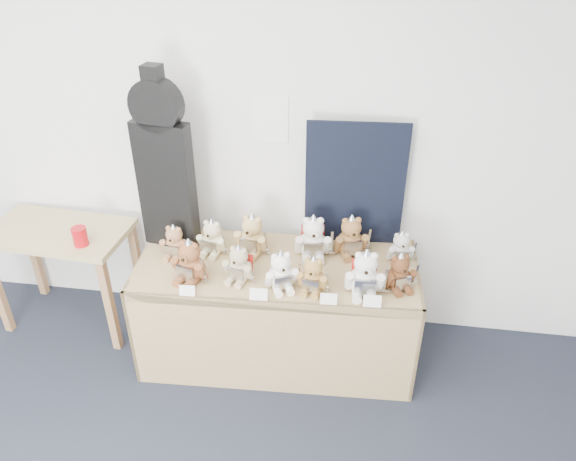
# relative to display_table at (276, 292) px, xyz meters

# --- Properties ---
(room_shell) EXTENTS (6.00, 6.00, 6.00)m
(room_shell) POSITION_rel_display_table_xyz_m (-0.10, 0.50, 0.90)
(room_shell) COLOR white
(room_shell) RESTS_ON floor
(display_table) EXTENTS (1.72, 0.79, 0.70)m
(display_table) POSITION_rel_display_table_xyz_m (0.00, 0.00, 0.00)
(display_table) COLOR olive
(display_table) RESTS_ON floor
(side_table) EXTENTS (0.93, 0.56, 0.75)m
(side_table) POSITION_rel_display_table_xyz_m (-1.46, 0.19, 0.07)
(side_table) COLOR #957D50
(side_table) RESTS_ON floor
(guitar_case) EXTENTS (0.35, 0.15, 1.13)m
(guitar_case) POSITION_rel_display_table_xyz_m (-0.69, 0.22, 0.70)
(guitar_case) COLOR black
(guitar_case) RESTS_ON display_table
(navy_board) EXTENTS (0.60, 0.06, 0.80)m
(navy_board) POSITION_rel_display_table_xyz_m (0.42, 0.41, 0.55)
(navy_board) COLOR black
(navy_board) RESTS_ON display_table
(red_cup) EXTENTS (0.09, 0.09, 0.12)m
(red_cup) POSITION_rel_display_table_xyz_m (-1.22, 0.05, 0.25)
(red_cup) COLOR #B50C13
(red_cup) RESTS_ON side_table
(teddy_front_far_left) EXTENTS (0.24, 0.22, 0.29)m
(teddy_front_far_left) POSITION_rel_display_table_xyz_m (-0.47, -0.14, 0.27)
(teddy_front_far_left) COLOR brown
(teddy_front_far_left) RESTS_ON display_table
(teddy_front_left) EXTENTS (0.20, 0.19, 0.25)m
(teddy_front_left) POSITION_rel_display_table_xyz_m (-0.19, -0.10, 0.25)
(teddy_front_left) COLOR tan
(teddy_front_left) RESTS_ON display_table
(teddy_front_centre) EXTENTS (0.22, 0.20, 0.26)m
(teddy_front_centre) POSITION_rel_display_table_xyz_m (0.06, -0.14, 0.26)
(teddy_front_centre) COLOR white
(teddy_front_centre) RESTS_ON display_table
(teddy_front_right) EXTENTS (0.20, 0.17, 0.24)m
(teddy_front_right) POSITION_rel_display_table_xyz_m (0.23, -0.14, 0.25)
(teddy_front_right) COLOR #A2783D
(teddy_front_right) RESTS_ON display_table
(teddy_front_far_right) EXTENTS (0.25, 0.21, 0.30)m
(teddy_front_far_right) POSITION_rel_display_table_xyz_m (0.52, -0.11, 0.27)
(teddy_front_far_right) COLOR white
(teddy_front_far_right) RESTS_ON display_table
(teddy_front_end) EXTENTS (0.21, 0.20, 0.25)m
(teddy_front_end) POSITION_rel_display_table_xyz_m (0.71, -0.04, 0.25)
(teddy_front_end) COLOR brown
(teddy_front_end) RESTS_ON display_table
(teddy_back_left) EXTENTS (0.21, 0.18, 0.25)m
(teddy_back_left) POSITION_rel_display_table_xyz_m (-0.42, 0.15, 0.25)
(teddy_back_left) COLOR beige
(teddy_back_left) RESTS_ON display_table
(teddy_back_centre_left) EXTENTS (0.24, 0.22, 0.29)m
(teddy_back_centre_left) POSITION_rel_display_table_xyz_m (-0.17, 0.19, 0.27)
(teddy_back_centre_left) COLOR tan
(teddy_back_centre_left) RESTS_ON display_table
(teddy_back_centre_right) EXTENTS (0.25, 0.22, 0.30)m
(teddy_back_centre_right) POSITION_rel_display_table_xyz_m (0.20, 0.20, 0.27)
(teddy_back_centre_right) COLOR white
(teddy_back_centre_right) RESTS_ON display_table
(teddy_back_right) EXTENTS (0.24, 0.22, 0.29)m
(teddy_back_right) POSITION_rel_display_table_xyz_m (0.42, 0.26, 0.27)
(teddy_back_right) COLOR olive
(teddy_back_right) RESTS_ON display_table
(teddy_back_end) EXTENTS (0.18, 0.16, 0.22)m
(teddy_back_end) POSITION_rel_display_table_xyz_m (0.72, 0.22, 0.24)
(teddy_back_end) COLOR silver
(teddy_back_end) RESTS_ON display_table
(teddy_back_far_left) EXTENTS (0.19, 0.16, 0.24)m
(teddy_back_far_left) POSITION_rel_display_table_xyz_m (-0.63, 0.08, 0.25)
(teddy_back_far_left) COLOR #A8744E
(teddy_back_far_left) RESTS_ON display_table
(entry_card_a) EXTENTS (0.09, 0.02, 0.06)m
(entry_card_a) POSITION_rel_display_table_xyz_m (-0.45, -0.29, 0.19)
(entry_card_a) COLOR white
(entry_card_a) RESTS_ON display_table
(entry_card_b) EXTENTS (0.10, 0.03, 0.07)m
(entry_card_b) POSITION_rel_display_table_xyz_m (-0.05, -0.27, 0.19)
(entry_card_b) COLOR white
(entry_card_b) RESTS_ON display_table
(entry_card_c) EXTENTS (0.09, 0.02, 0.07)m
(entry_card_c) POSITION_rel_display_table_xyz_m (0.33, -0.25, 0.19)
(entry_card_c) COLOR white
(entry_card_c) RESTS_ON display_table
(entry_card_d) EXTENTS (0.10, 0.03, 0.07)m
(entry_card_d) POSITION_rel_display_table_xyz_m (0.57, -0.24, 0.19)
(entry_card_d) COLOR white
(entry_card_d) RESTS_ON display_table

